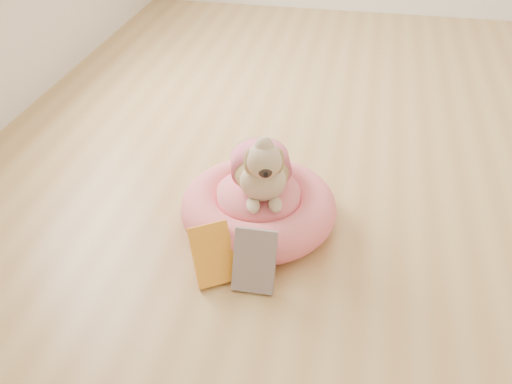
% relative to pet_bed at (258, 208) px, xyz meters
% --- Properties ---
extents(floor, '(4.50, 4.50, 0.00)m').
position_rel_pet_bed_xyz_m(floor, '(0.55, 0.54, -0.08)').
color(floor, tan).
rests_on(floor, ground).
extents(pet_bed, '(0.62, 0.62, 0.16)m').
position_rel_pet_bed_xyz_m(pet_bed, '(0.00, 0.00, 0.00)').
color(pet_bed, '#FD637B').
rests_on(pet_bed, floor).
extents(dog, '(0.38, 0.47, 0.30)m').
position_rel_pet_bed_xyz_m(dog, '(0.01, 0.02, 0.23)').
color(dog, brown).
rests_on(dog, pet_bed).
extents(book_yellow, '(0.20, 0.20, 0.20)m').
position_rel_pet_bed_xyz_m(book_yellow, '(-0.10, -0.33, 0.02)').
color(book_yellow, yellow).
rests_on(book_yellow, floor).
extents(book_white, '(0.15, 0.11, 0.21)m').
position_rel_pet_bed_xyz_m(book_white, '(0.05, -0.34, 0.03)').
color(book_white, silver).
rests_on(book_white, floor).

